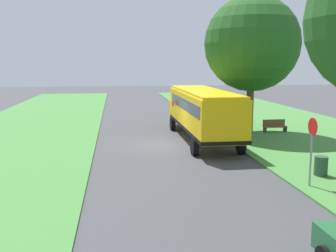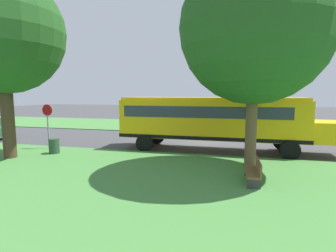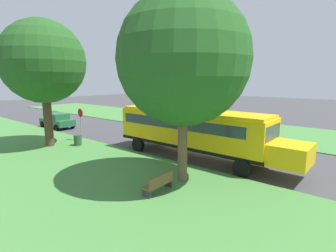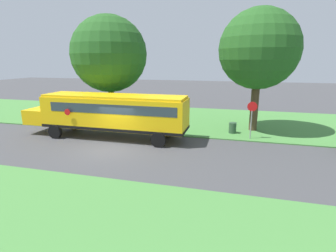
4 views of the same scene
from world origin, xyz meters
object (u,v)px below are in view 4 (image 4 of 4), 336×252
object	(u,v)px
oak_tree_roadside_mid	(261,50)
park_bench	(121,115)
oak_tree_beside_bus	(107,55)
trash_bin	(233,128)
stop_sign	(252,116)
school_bus	(111,112)

from	to	relation	value
oak_tree_roadside_mid	park_bench	bearing A→B (deg)	-94.12
oak_tree_beside_bus	oak_tree_roadside_mid	size ratio (longest dim) A/B	0.98
oak_tree_roadside_mid	trash_bin	distance (m)	6.26
oak_tree_roadside_mid	stop_sign	world-z (taller)	oak_tree_roadside_mid
stop_sign	park_bench	xyz separation A→B (m)	(-3.48, -11.70, -1.26)
oak_tree_roadside_mid	stop_sign	distance (m)	5.27
oak_tree_roadside_mid	park_bench	size ratio (longest dim) A/B	5.83
stop_sign	trash_bin	world-z (taller)	stop_sign
oak_tree_beside_bus	stop_sign	size ratio (longest dim) A/B	3.36
school_bus	oak_tree_beside_bus	world-z (taller)	oak_tree_beside_bus
school_bus	stop_sign	world-z (taller)	school_bus
oak_tree_roadside_mid	trash_bin	bearing A→B (deg)	-49.00
stop_sign	oak_tree_beside_bus	bearing A→B (deg)	-97.39
park_bench	trash_bin	bearing A→B (deg)	77.42
oak_tree_beside_bus	park_bench	xyz separation A→B (m)	(-1.96, 0.04, -5.53)
school_bus	park_bench	size ratio (longest dim) A/B	7.71
oak_tree_roadside_mid	stop_sign	xyz separation A→B (m)	(2.61, -0.41, -4.57)
school_bus	park_bench	world-z (taller)	school_bus
oak_tree_roadside_mid	stop_sign	size ratio (longest dim) A/B	3.42
trash_bin	stop_sign	bearing A→B (deg)	47.69
school_bus	trash_bin	size ratio (longest dim) A/B	13.80
park_bench	trash_bin	size ratio (longest dim) A/B	1.79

